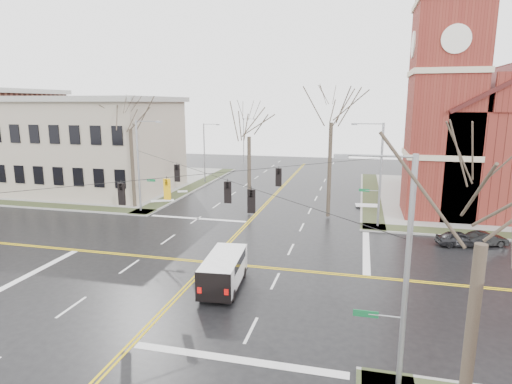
% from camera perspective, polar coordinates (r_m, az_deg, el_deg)
% --- Properties ---
extents(ground, '(120.00, 120.00, 0.00)m').
position_cam_1_polar(ground, '(30.03, -6.17, -9.32)').
color(ground, black).
rests_on(ground, ground).
extents(sidewalks, '(80.00, 80.00, 0.17)m').
position_cam_1_polar(sidewalks, '(30.00, -6.18, -9.18)').
color(sidewalks, gray).
rests_on(sidewalks, ground).
extents(road_markings, '(100.00, 100.00, 0.01)m').
position_cam_1_polar(road_markings, '(30.02, -6.17, -9.31)').
color(road_markings, gold).
rests_on(road_markings, ground).
extents(church, '(24.28, 27.48, 27.50)m').
position_cam_1_polar(church, '(53.28, 30.47, 7.67)').
color(church, maroon).
rests_on(church, ground).
extents(civic_building_a, '(18.00, 14.00, 11.00)m').
position_cam_1_polar(civic_building_a, '(56.36, -20.65, 5.67)').
color(civic_building_a, '#A0927F').
rests_on(civic_building_a, ground).
extents(signal_pole_ne, '(2.75, 0.22, 9.00)m').
position_cam_1_polar(signal_pole_ne, '(38.26, 16.03, 2.57)').
color(signal_pole_ne, gray).
rests_on(signal_pole_ne, ground).
extents(signal_pole_nw, '(2.75, 0.22, 9.00)m').
position_cam_1_polar(signal_pole_nw, '(43.64, -15.23, 3.71)').
color(signal_pole_nw, gray).
rests_on(signal_pole_nw, ground).
extents(signal_pole_se, '(2.75, 0.22, 9.00)m').
position_cam_1_polar(signal_pole_se, '(15.97, 18.81, -10.30)').
color(signal_pole_se, gray).
rests_on(signal_pole_se, ground).
extents(span_wires, '(23.02, 23.02, 0.03)m').
position_cam_1_polar(span_wires, '(28.40, -6.45, 2.44)').
color(span_wires, black).
rests_on(span_wires, ground).
extents(traffic_signals, '(8.21, 8.26, 1.30)m').
position_cam_1_polar(traffic_signals, '(27.91, -6.89, 0.70)').
color(traffic_signals, black).
rests_on(traffic_signals, ground).
extents(streetlight_north_a, '(2.30, 0.20, 8.00)m').
position_cam_1_polar(streetlight_north_a, '(58.32, -6.78, 5.51)').
color(streetlight_north_a, gray).
rests_on(streetlight_north_a, ground).
extents(streetlight_north_b, '(2.30, 0.20, 8.00)m').
position_cam_1_polar(streetlight_north_b, '(77.28, -1.56, 7.11)').
color(streetlight_north_b, gray).
rests_on(streetlight_north_b, ground).
extents(cargo_van, '(2.41, 5.26, 1.94)m').
position_cam_1_polar(cargo_van, '(25.88, -4.23, -10.10)').
color(cargo_van, white).
rests_on(cargo_van, ground).
extents(parked_car_a, '(3.57, 1.98, 1.15)m').
position_cam_1_polar(parked_car_a, '(36.46, 25.46, -5.64)').
color(parked_car_a, black).
rests_on(parked_car_a, ground).
extents(parked_car_b, '(3.46, 2.08, 1.08)m').
position_cam_1_polar(parked_car_b, '(37.42, 28.24, -5.54)').
color(parked_car_b, black).
rests_on(parked_car_b, ground).
extents(tree_nw_far, '(4.00, 4.00, 12.04)m').
position_cam_1_polar(tree_nw_far, '(45.46, -16.46, 8.71)').
color(tree_nw_far, '#352A21').
rests_on(tree_nw_far, ground).
extents(tree_nw_near, '(4.00, 4.00, 11.19)m').
position_cam_1_polar(tree_nw_near, '(41.14, -0.94, 8.07)').
color(tree_nw_near, '#352A21').
rests_on(tree_nw_near, ground).
extents(tree_ne, '(4.00, 4.00, 13.31)m').
position_cam_1_polar(tree_ne, '(40.17, 10.02, 9.95)').
color(tree_ne, '#352A21').
rests_on(tree_ne, ground).
extents(tree_se, '(4.00, 4.00, 10.14)m').
position_cam_1_polar(tree_se, '(13.49, 28.03, -4.34)').
color(tree_se, '#352A21').
rests_on(tree_se, ground).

